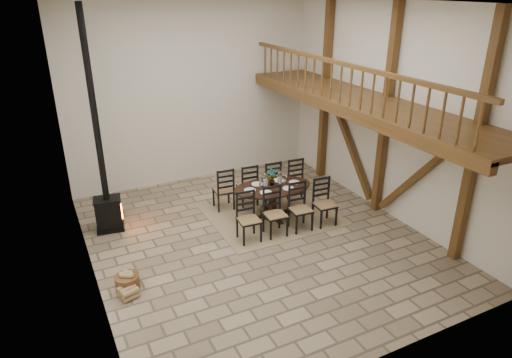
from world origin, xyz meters
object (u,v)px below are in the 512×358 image
log_stack (128,292)px  wood_stove (105,185)px  dining_table (272,201)px  log_basket (127,282)px

log_stack → wood_stove: bearing=86.3°
dining_table → log_basket: dining_table is taller
dining_table → wood_stove: wood_stove is taller
dining_table → log_basket: 4.08m
dining_table → log_basket: (-3.83, -1.37, -0.24)m
wood_stove → log_stack: bearing=-84.5°
log_basket → wood_stove: bearing=86.9°
wood_stove → log_basket: 2.67m
log_stack → dining_table: bearing=22.6°
wood_stove → log_basket: wood_stove is taller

